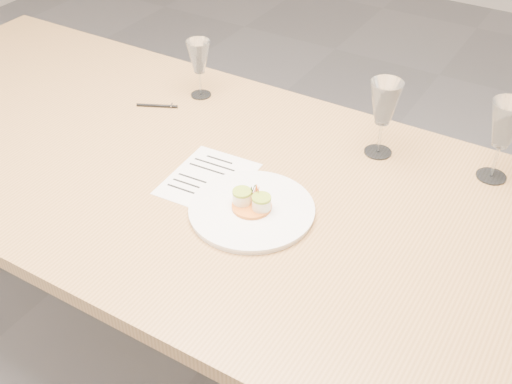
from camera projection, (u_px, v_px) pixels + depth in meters
The scene contains 8 objects.
ground at pixel (213, 353), 2.14m from camera, with size 7.00×7.00×0.00m, color slate.
dining_table at pixel (203, 192), 1.73m from camera, with size 2.40×1.00×0.75m.
dinner_plate at pixel (252, 209), 1.54m from camera, with size 0.30×0.30×0.08m.
recipe_sheet at pixel (208, 179), 1.66m from camera, with size 0.21×0.26×0.00m.
ballpoint_pen at pixel (157, 106), 1.95m from camera, with size 0.12×0.06×0.01m.
wine_glass_0 at pixel (199, 58), 1.93m from camera, with size 0.07×0.07×0.18m.
wine_glass_1 at pixel (384, 104), 1.66m from camera, with size 0.09×0.09×0.22m.
wine_glass_2 at pixel (505, 126), 1.57m from camera, with size 0.09×0.09×0.22m.
Camera 1 is at (0.83, -1.09, 1.74)m, focal length 45.00 mm.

